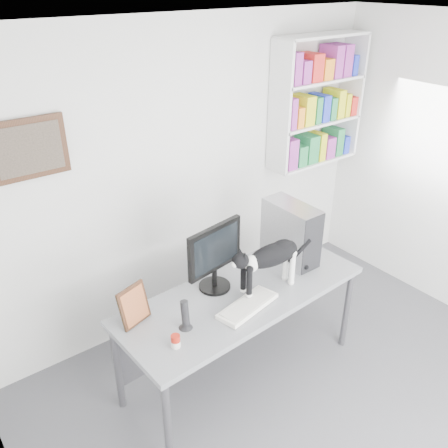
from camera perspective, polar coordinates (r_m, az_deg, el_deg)
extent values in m
cube|color=#4B4C50|center=(3.83, 14.98, -23.57)|extent=(4.00, 4.00, 0.01)
cube|color=white|center=(2.47, 23.08, 19.98)|extent=(4.00, 4.00, 0.01)
cube|color=silver|center=(4.20, -4.14, 5.50)|extent=(4.00, 0.01, 2.70)
cube|color=silver|center=(4.81, 11.17, 14.26)|extent=(1.03, 0.28, 1.24)
cube|color=#452316|center=(3.49, -22.43, 8.35)|extent=(0.52, 0.04, 0.42)
cube|color=gray|center=(3.87, 2.12, -13.09)|extent=(1.99, 0.85, 0.82)
cube|color=black|center=(3.52, -1.17, -4.01)|extent=(0.54, 0.32, 0.54)
cube|color=white|center=(3.46, 2.85, -9.79)|extent=(0.52, 0.28, 0.04)
cube|color=#BCBCC1|center=(3.93, 8.00, -0.98)|extent=(0.23, 0.50, 0.50)
cylinder|color=black|center=(3.24, -4.70, -10.80)|extent=(0.12, 0.12, 0.22)
cube|color=#452316|center=(3.31, -10.82, -9.52)|extent=(0.25, 0.16, 0.29)
cylinder|color=#A61B0E|center=(3.14, -5.84, -13.84)|extent=(0.07, 0.07, 0.09)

